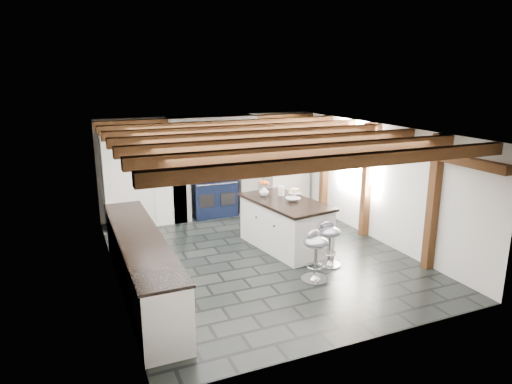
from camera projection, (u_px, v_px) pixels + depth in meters
name	position (u px, v px, depth m)	size (l,w,h in m)	color
ground	(260.00, 256.00, 8.30)	(6.00, 6.00, 0.00)	black
room_shell	(203.00, 185.00, 9.06)	(6.00, 6.03, 6.00)	silver
range_cooker	(213.00, 196.00, 10.56)	(1.00, 0.63, 0.99)	black
kitchen_island	(285.00, 224.00, 8.60)	(1.26, 2.01, 1.24)	white
bar_stool_near	(329.00, 239.00, 7.79)	(0.42, 0.42, 0.78)	silver
bar_stool_far	(315.00, 250.00, 7.21)	(0.53, 0.53, 0.83)	silver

